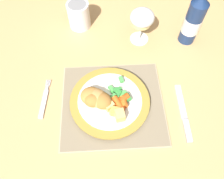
# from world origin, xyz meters

# --- Properties ---
(ground_plane) EXTENTS (6.00, 6.00, 0.00)m
(ground_plane) POSITION_xyz_m (0.00, 0.00, 0.00)
(ground_plane) COLOR brown
(dining_table) EXTENTS (1.55, 1.03, 0.74)m
(dining_table) POSITION_xyz_m (0.00, 0.00, 0.67)
(dining_table) COLOR tan
(dining_table) RESTS_ON ground
(placemat) EXTENTS (0.32, 0.29, 0.01)m
(placemat) POSITION_xyz_m (0.02, -0.11, 0.74)
(placemat) COLOR tan
(placemat) RESTS_ON dining_table
(dinner_plate) EXTENTS (0.25, 0.25, 0.02)m
(dinner_plate) POSITION_xyz_m (0.01, -0.10, 0.76)
(dinner_plate) COLOR white
(dinner_plate) RESTS_ON placemat
(breaded_croquettes) EXTENTS (0.11, 0.09, 0.04)m
(breaded_croquettes) POSITION_xyz_m (-0.03, -0.11, 0.79)
(breaded_croquettes) COLOR #A87033
(breaded_croquettes) RESTS_ON dinner_plate
(green_beans_pile) EXTENTS (0.07, 0.09, 0.02)m
(green_beans_pile) POSITION_xyz_m (0.04, -0.08, 0.77)
(green_beans_pile) COLOR #4CA84C
(green_beans_pile) RESTS_ON dinner_plate
(glazed_carrots) EXTENTS (0.09, 0.06, 0.02)m
(glazed_carrots) POSITION_xyz_m (0.03, -0.12, 0.78)
(glazed_carrots) COLOR #CC5119
(glazed_carrots) RESTS_ON dinner_plate
(fork) EXTENTS (0.03, 0.14, 0.01)m
(fork) POSITION_xyz_m (-0.20, -0.08, 0.74)
(fork) COLOR silver
(fork) RESTS_ON dining_table
(table_knife) EXTENTS (0.02, 0.19, 0.01)m
(table_knife) POSITION_xyz_m (0.23, -0.16, 0.74)
(table_knife) COLOR silver
(table_knife) RESTS_ON dining_table
(wine_glass) EXTENTS (0.08, 0.08, 0.13)m
(wine_glass) POSITION_xyz_m (0.14, 0.16, 0.84)
(wine_glass) COLOR silver
(wine_glass) RESTS_ON dining_table
(bottle) EXTENTS (0.06, 0.06, 0.24)m
(bottle) POSITION_xyz_m (0.31, 0.15, 0.83)
(bottle) COLOR navy
(bottle) RESTS_ON dining_table
(roast_potatoes) EXTENTS (0.06, 0.07, 0.03)m
(roast_potatoes) POSITION_xyz_m (0.02, -0.15, 0.78)
(roast_potatoes) COLOR #E5BC66
(roast_potatoes) RESTS_ON dinner_plate
(drinking_cup) EXTENTS (0.08, 0.08, 0.10)m
(drinking_cup) POSITION_xyz_m (-0.09, 0.25, 0.79)
(drinking_cup) COLOR white
(drinking_cup) RESTS_ON dining_table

